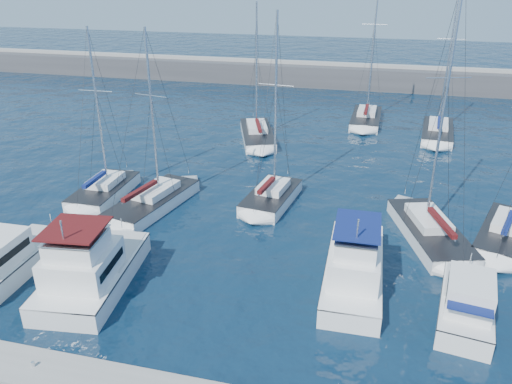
% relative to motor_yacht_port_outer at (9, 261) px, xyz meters
% --- Properties ---
extents(ground, '(220.00, 220.00, 0.00)m').
position_rel_motor_yacht_port_outer_xyz_m(ground, '(14.40, 4.36, -0.94)').
color(ground, black).
rests_on(ground, ground).
extents(breakwater, '(160.00, 6.00, 4.45)m').
position_rel_motor_yacht_port_outer_xyz_m(breakwater, '(14.40, 56.36, 0.11)').
color(breakwater, '#424244').
rests_on(breakwater, ground).
extents(dock_cleat_near_port, '(0.16, 0.16, 0.25)m').
position_rel_motor_yacht_port_outer_xyz_m(dock_cleat_near_port, '(6.40, -6.64, -0.22)').
color(dock_cleat_near_port, silver).
rests_on(dock_cleat_near_port, dock).
extents(motor_yacht_port_outer, '(2.66, 7.39, 3.20)m').
position_rel_motor_yacht_port_outer_xyz_m(motor_yacht_port_outer, '(0.00, 0.00, 0.00)').
color(motor_yacht_port_outer, white).
rests_on(motor_yacht_port_outer, ground).
extents(motor_yacht_port_inner, '(4.91, 8.66, 4.69)m').
position_rel_motor_yacht_port_outer_xyz_m(motor_yacht_port_inner, '(5.26, -0.01, 0.19)').
color(motor_yacht_port_inner, white).
rests_on(motor_yacht_port_inner, ground).
extents(motor_yacht_stbd_inner, '(3.27, 9.61, 4.69)m').
position_rel_motor_yacht_port_outer_xyz_m(motor_yacht_stbd_inner, '(19.53, 3.91, 0.19)').
color(motor_yacht_stbd_inner, white).
rests_on(motor_yacht_stbd_inner, ground).
extents(motor_yacht_stbd_outer, '(3.50, 6.62, 3.20)m').
position_rel_motor_yacht_port_outer_xyz_m(motor_yacht_stbd_outer, '(25.30, 2.05, 0.00)').
color(motor_yacht_stbd_outer, white).
rests_on(motor_yacht_stbd_outer, ground).
extents(sailboat_mid_a, '(3.18, 6.81, 13.16)m').
position_rel_motor_yacht_port_outer_xyz_m(sailboat_mid_a, '(-0.26, 11.26, -0.43)').
color(sailboat_mid_a, white).
rests_on(sailboat_mid_a, ground).
extents(sailboat_mid_b, '(4.68, 8.78, 13.31)m').
position_rel_motor_yacht_port_outer_xyz_m(sailboat_mid_b, '(4.29, 10.40, -0.44)').
color(sailboat_mid_b, white).
rests_on(sailboat_mid_b, ground).
extents(sailboat_mid_c, '(3.83, 6.89, 14.32)m').
position_rel_motor_yacht_port_outer_xyz_m(sailboat_mid_c, '(12.75, 13.25, -0.40)').
color(sailboat_mid_c, white).
rests_on(sailboat_mid_c, ground).
extents(sailboat_mid_d, '(5.60, 9.12, 16.92)m').
position_rel_motor_yacht_port_outer_xyz_m(sailboat_mid_d, '(24.12, 10.47, -0.40)').
color(sailboat_mid_d, white).
rests_on(sailboat_mid_d, ground).
extents(sailboat_mid_e, '(5.38, 8.16, 13.79)m').
position_rel_motor_yacht_port_outer_xyz_m(sailboat_mid_e, '(29.04, 11.33, -0.43)').
color(sailboat_mid_e, white).
rests_on(sailboat_mid_e, ground).
extents(sailboat_back_a, '(5.88, 9.78, 13.90)m').
position_rel_motor_yacht_port_outer_xyz_m(sailboat_back_a, '(7.97, 28.17, -0.44)').
color(sailboat_back_a, white).
rests_on(sailboat_back_a, ground).
extents(sailboat_back_b, '(3.39, 8.69, 17.43)m').
position_rel_motor_yacht_port_outer_xyz_m(sailboat_back_b, '(18.80, 37.11, -0.40)').
color(sailboat_back_b, white).
rests_on(sailboat_back_b, ground).
extents(sailboat_back_c, '(3.88, 9.11, 15.97)m').
position_rel_motor_yacht_port_outer_xyz_m(sailboat_back_c, '(26.43, 33.66, -0.41)').
color(sailboat_back_c, white).
rests_on(sailboat_back_c, ground).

